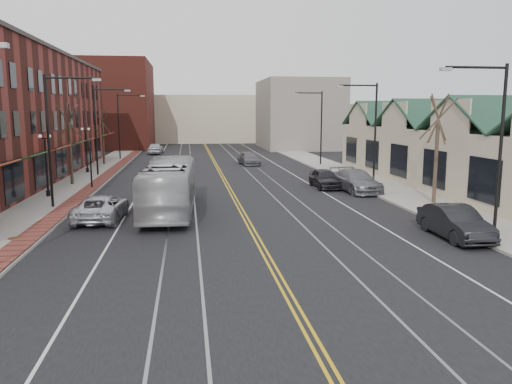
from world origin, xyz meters
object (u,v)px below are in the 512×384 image
object	(u,v)px
parked_suv	(101,208)
parked_car_c	(356,181)
parked_car_b	(455,222)
transit_bus	(170,186)
parked_car_d	(325,178)

from	to	relation	value
parked_suv	parked_car_c	size ratio (longest dim) A/B	0.91
parked_suv	parked_car_b	xyz separation A→B (m)	(17.25, -6.33, 0.06)
transit_bus	parked_suv	world-z (taller)	transit_bus
transit_bus	parked_car_d	distance (m)	14.32
transit_bus	parked_suv	distance (m)	4.18
parked_suv	parked_car_d	size ratio (longest dim) A/B	1.15
parked_car_c	parked_car_b	bearing A→B (deg)	-95.99
parked_car_c	parked_car_d	distance (m)	2.82
parked_car_d	parked_car_c	bearing A→B (deg)	-50.02
parked_car_b	parked_car_d	distance (m)	16.33
parked_car_b	parked_car_d	bearing A→B (deg)	96.58
parked_car_b	parked_car_d	size ratio (longest dim) A/B	1.06
parked_suv	parked_car_c	world-z (taller)	parked_car_c
parked_car_d	parked_suv	bearing A→B (deg)	-147.11
parked_car_d	parked_car_b	bearing A→B (deg)	-83.42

